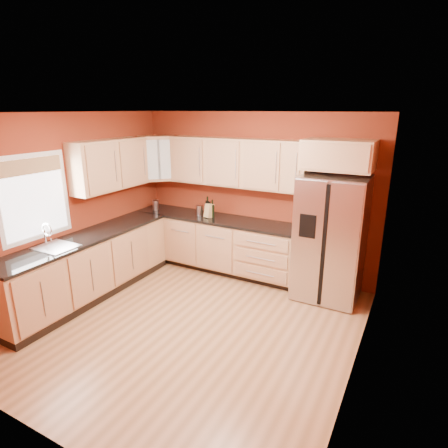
{
  "coord_description": "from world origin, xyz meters",
  "views": [
    {
      "loc": [
        2.38,
        -3.47,
        2.64
      ],
      "look_at": [
        0.03,
        0.9,
        1.11
      ],
      "focal_mm": 30.0,
      "sensor_mm": 36.0,
      "label": 1
    }
  ],
  "objects_px": {
    "knife_block": "(209,211)",
    "canister_left": "(156,205)",
    "refrigerator": "(330,238)",
    "wine_bottle_a": "(212,209)",
    "soap_dispenser": "(296,222)"
  },
  "relations": [
    {
      "from": "canister_left",
      "to": "knife_block",
      "type": "height_order",
      "value": "knife_block"
    },
    {
      "from": "knife_block",
      "to": "canister_left",
      "type": "bearing_deg",
      "value": -159.44
    },
    {
      "from": "refrigerator",
      "to": "wine_bottle_a",
      "type": "xyz_separation_m",
      "value": [
        -1.95,
        0.05,
        0.18
      ]
    },
    {
      "from": "canister_left",
      "to": "knife_block",
      "type": "relative_size",
      "value": 0.76
    },
    {
      "from": "soap_dispenser",
      "to": "knife_block",
      "type": "bearing_deg",
      "value": -176.27
    },
    {
      "from": "wine_bottle_a",
      "to": "soap_dispenser",
      "type": "distance_m",
      "value": 1.4
    },
    {
      "from": "refrigerator",
      "to": "canister_left",
      "type": "xyz_separation_m",
      "value": [
        -3.07,
        -0.01,
        0.12
      ]
    },
    {
      "from": "refrigerator",
      "to": "knife_block",
      "type": "distance_m",
      "value": 2.0
    },
    {
      "from": "refrigerator",
      "to": "wine_bottle_a",
      "type": "bearing_deg",
      "value": 178.55
    },
    {
      "from": "canister_left",
      "to": "wine_bottle_a",
      "type": "distance_m",
      "value": 1.13
    },
    {
      "from": "refrigerator",
      "to": "soap_dispenser",
      "type": "distance_m",
      "value": 0.58
    },
    {
      "from": "wine_bottle_a",
      "to": "soap_dispenser",
      "type": "bearing_deg",
      "value": 2.73
    },
    {
      "from": "wine_bottle_a",
      "to": "soap_dispenser",
      "type": "height_order",
      "value": "wine_bottle_a"
    },
    {
      "from": "refrigerator",
      "to": "wine_bottle_a",
      "type": "relative_size",
      "value": 5.97
    },
    {
      "from": "refrigerator",
      "to": "canister_left",
      "type": "distance_m",
      "value": 3.07
    }
  ]
}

